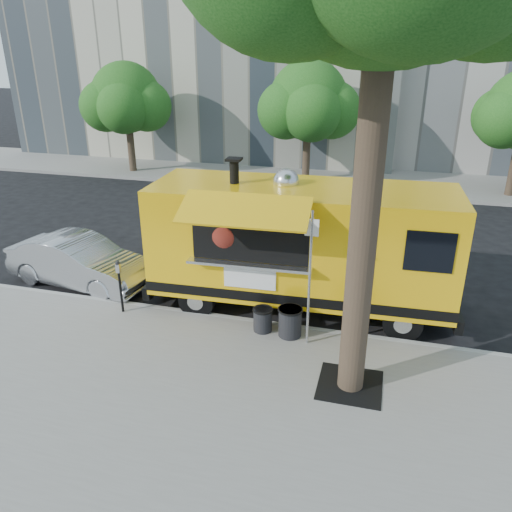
{
  "coord_description": "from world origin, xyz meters",
  "views": [
    {
      "loc": [
        2.92,
        -10.78,
        6.08
      ],
      "look_at": [
        -0.02,
        0.0,
        1.39
      ],
      "focal_mm": 35.0,
      "sensor_mm": 36.0,
      "label": 1
    }
  ],
  "objects_px": {
    "food_truck": "(300,243)",
    "sedan": "(80,261)",
    "far_tree_b": "(308,101)",
    "parking_meter": "(120,280)",
    "trash_bin_left": "(263,319)",
    "sign_post": "(310,272)",
    "trash_bin_right": "(290,321)",
    "far_tree_a": "(126,98)"
  },
  "relations": [
    {
      "from": "food_truck",
      "to": "sedan",
      "type": "xyz_separation_m",
      "value": [
        -6.02,
        -0.25,
        -1.05
      ]
    },
    {
      "from": "far_tree_b",
      "to": "sedan",
      "type": "relative_size",
      "value": 1.33
    },
    {
      "from": "parking_meter",
      "to": "trash_bin_left",
      "type": "xyz_separation_m",
      "value": [
        3.5,
        0.05,
        -0.54
      ]
    },
    {
      "from": "sign_post",
      "to": "sedan",
      "type": "distance_m",
      "value": 6.85
    },
    {
      "from": "sedan",
      "to": "trash_bin_right",
      "type": "bearing_deg",
      "value": -93.38
    },
    {
      "from": "sedan",
      "to": "trash_bin_right",
      "type": "distance_m",
      "value": 6.29
    },
    {
      "from": "far_tree_b",
      "to": "sedan",
      "type": "distance_m",
      "value": 13.69
    },
    {
      "from": "parking_meter",
      "to": "food_truck",
      "type": "bearing_deg",
      "value": 21.8
    },
    {
      "from": "far_tree_b",
      "to": "sign_post",
      "type": "bearing_deg",
      "value": -79.85
    },
    {
      "from": "trash_bin_left",
      "to": "trash_bin_right",
      "type": "xyz_separation_m",
      "value": [
        0.63,
        -0.04,
        0.06
      ]
    },
    {
      "from": "sign_post",
      "to": "parking_meter",
      "type": "bearing_deg",
      "value": 177.48
    },
    {
      "from": "parking_meter",
      "to": "trash_bin_right",
      "type": "height_order",
      "value": "parking_meter"
    },
    {
      "from": "sign_post",
      "to": "parking_meter",
      "type": "relative_size",
      "value": 2.25
    },
    {
      "from": "far_tree_a",
      "to": "sign_post",
      "type": "relative_size",
      "value": 1.79
    },
    {
      "from": "trash_bin_right",
      "to": "far_tree_a",
      "type": "bearing_deg",
      "value": 129.21
    },
    {
      "from": "far_tree_b",
      "to": "parking_meter",
      "type": "xyz_separation_m",
      "value": [
        -2.0,
        -14.05,
        -2.85
      ]
    },
    {
      "from": "food_truck",
      "to": "far_tree_a",
      "type": "bearing_deg",
      "value": 129.88
    },
    {
      "from": "far_tree_a",
      "to": "far_tree_b",
      "type": "bearing_deg",
      "value": 2.54
    },
    {
      "from": "trash_bin_left",
      "to": "parking_meter",
      "type": "bearing_deg",
      "value": -179.18
    },
    {
      "from": "parking_meter",
      "to": "trash_bin_right",
      "type": "relative_size",
      "value": 2.01
    },
    {
      "from": "far_tree_b",
      "to": "trash_bin_left",
      "type": "bearing_deg",
      "value": -83.9
    },
    {
      "from": "trash_bin_left",
      "to": "food_truck",
      "type": "bearing_deg",
      "value": 72.0
    },
    {
      "from": "sedan",
      "to": "trash_bin_right",
      "type": "xyz_separation_m",
      "value": [
        6.14,
        -1.34,
        -0.18
      ]
    },
    {
      "from": "sedan",
      "to": "sign_post",
      "type": "bearing_deg",
      "value": -94.34
    },
    {
      "from": "far_tree_b",
      "to": "trash_bin_left",
      "type": "xyz_separation_m",
      "value": [
        1.5,
        -14.0,
        -3.39
      ]
    },
    {
      "from": "far_tree_b",
      "to": "sedan",
      "type": "height_order",
      "value": "far_tree_b"
    },
    {
      "from": "sign_post",
      "to": "trash_bin_right",
      "type": "xyz_separation_m",
      "value": [
        -0.42,
        0.21,
        -1.35
      ]
    },
    {
      "from": "trash_bin_left",
      "to": "trash_bin_right",
      "type": "distance_m",
      "value": 0.64
    },
    {
      "from": "far_tree_b",
      "to": "trash_bin_right",
      "type": "relative_size",
      "value": 8.28
    },
    {
      "from": "food_truck",
      "to": "parking_meter",
      "type": "bearing_deg",
      "value": -160.72
    },
    {
      "from": "far_tree_b",
      "to": "trash_bin_right",
      "type": "distance_m",
      "value": 14.59
    },
    {
      "from": "sedan",
      "to": "trash_bin_left",
      "type": "bearing_deg",
      "value": -94.32
    },
    {
      "from": "trash_bin_right",
      "to": "food_truck",
      "type": "bearing_deg",
      "value": 94.65
    },
    {
      "from": "far_tree_a",
      "to": "far_tree_b",
      "type": "distance_m",
      "value": 9.01
    },
    {
      "from": "far_tree_b",
      "to": "far_tree_a",
      "type": "bearing_deg",
      "value": -177.46
    },
    {
      "from": "trash_bin_left",
      "to": "trash_bin_right",
      "type": "height_order",
      "value": "trash_bin_right"
    },
    {
      "from": "sign_post",
      "to": "food_truck",
      "type": "bearing_deg",
      "value": 106.96
    },
    {
      "from": "far_tree_a",
      "to": "trash_bin_right",
      "type": "bearing_deg",
      "value": -50.79
    },
    {
      "from": "far_tree_b",
      "to": "food_truck",
      "type": "bearing_deg",
      "value": -80.87
    },
    {
      "from": "sign_post",
      "to": "trash_bin_right",
      "type": "bearing_deg",
      "value": 153.79
    },
    {
      "from": "parking_meter",
      "to": "sedan",
      "type": "relative_size",
      "value": 0.32
    },
    {
      "from": "sign_post",
      "to": "parking_meter",
      "type": "height_order",
      "value": "sign_post"
    }
  ]
}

